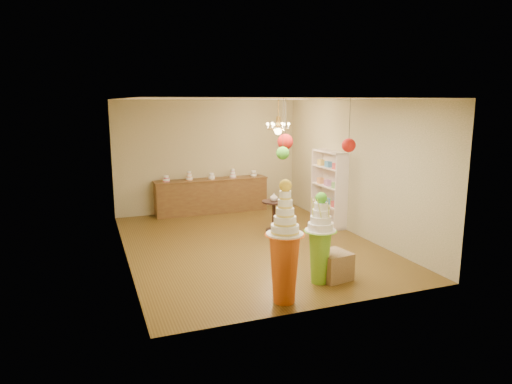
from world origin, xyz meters
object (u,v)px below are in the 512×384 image
object	(u,v)px
pedestal_orange	(285,257)
sideboard	(212,195)
round_table	(274,211)
pedestal_green	(320,245)

from	to	relation	value
pedestal_orange	sideboard	world-z (taller)	pedestal_orange
sideboard	round_table	world-z (taller)	sideboard
pedestal_green	pedestal_orange	xyz separation A→B (m)	(-0.85, -0.47, 0.05)
round_table	sideboard	bearing A→B (deg)	111.67
pedestal_green	sideboard	size ratio (longest dim) A/B	0.50
sideboard	round_table	size ratio (longest dim) A/B	4.32
pedestal_orange	round_table	world-z (taller)	pedestal_orange
sideboard	pedestal_orange	bearing A→B (deg)	-94.63
pedestal_green	pedestal_orange	distance (m)	0.97
sideboard	pedestal_green	bearing A→B (deg)	-85.97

